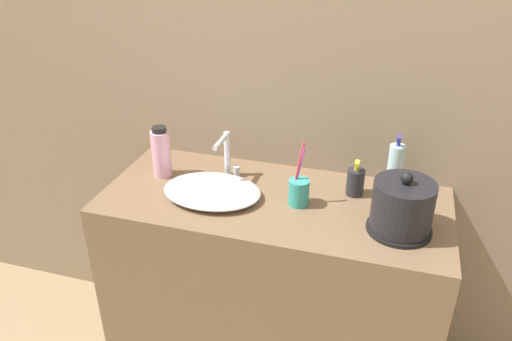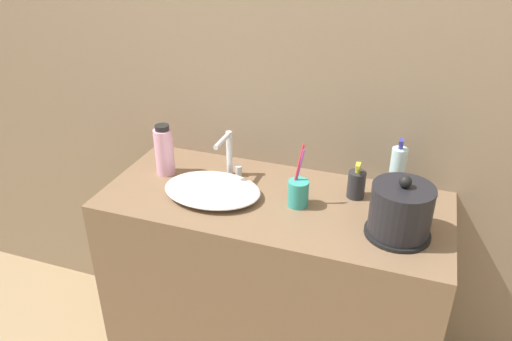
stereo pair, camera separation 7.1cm
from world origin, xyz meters
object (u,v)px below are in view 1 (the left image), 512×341
(faucet, at_px, (227,154))
(mouthwash_bottle, at_px, (395,168))
(electric_kettle, at_px, (402,209))
(lotion_bottle, at_px, (355,181))
(shampoo_bottle, at_px, (161,153))
(toothbrush_cup, at_px, (299,191))

(faucet, relative_size, mouthwash_bottle, 0.83)
(electric_kettle, xyz_separation_m, lotion_bottle, (-0.16, 0.18, -0.03))
(electric_kettle, relative_size, lotion_bottle, 1.55)
(faucet, bearing_deg, electric_kettle, -15.41)
(shampoo_bottle, bearing_deg, mouthwash_bottle, 8.93)
(lotion_bottle, relative_size, mouthwash_bottle, 0.63)
(lotion_bottle, relative_size, shampoo_bottle, 0.68)
(electric_kettle, height_order, shampoo_bottle, electric_kettle)
(faucet, height_order, shampoo_bottle, shampoo_bottle)
(lotion_bottle, bearing_deg, faucet, -178.87)
(shampoo_bottle, bearing_deg, electric_kettle, -7.82)
(lotion_bottle, bearing_deg, electric_kettle, -48.81)
(toothbrush_cup, relative_size, lotion_bottle, 1.66)
(faucet, distance_m, toothbrush_cup, 0.31)
(faucet, xyz_separation_m, electric_kettle, (0.61, -0.17, -0.02))
(electric_kettle, bearing_deg, mouthwash_bottle, 97.83)
(electric_kettle, distance_m, mouthwash_bottle, 0.25)
(shampoo_bottle, relative_size, mouthwash_bottle, 0.92)
(faucet, bearing_deg, toothbrush_cup, -20.64)
(electric_kettle, bearing_deg, toothbrush_cup, 169.40)
(lotion_bottle, height_order, mouthwash_bottle, mouthwash_bottle)
(shampoo_bottle, distance_m, mouthwash_bottle, 0.82)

